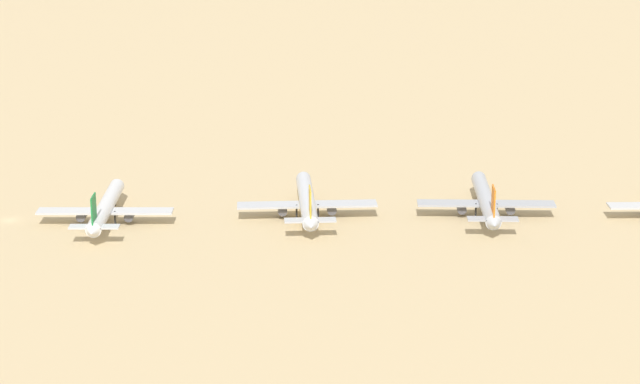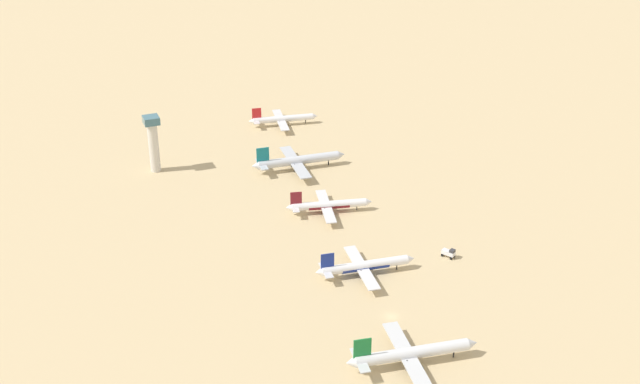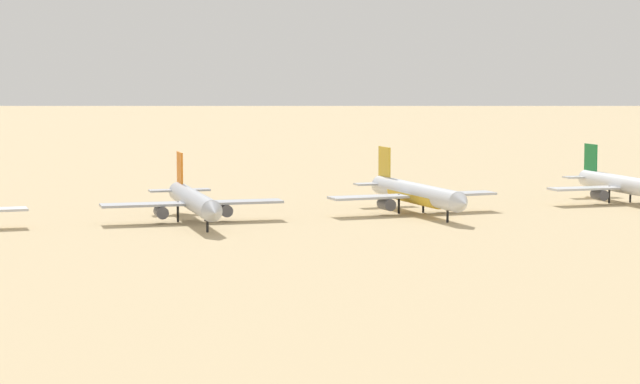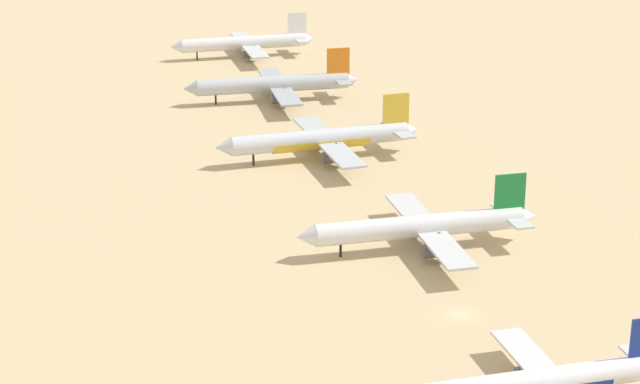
% 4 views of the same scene
% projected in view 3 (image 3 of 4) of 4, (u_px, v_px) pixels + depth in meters
% --- Properties ---
extents(parked_jet_1, '(45.92, 37.55, 13.28)m').
position_uv_depth(parked_jet_1, '(193.00, 201.00, 259.79)').
color(parked_jet_1, '#B2B7C1').
rests_on(parked_jet_1, ground).
extents(parked_jet_2, '(46.76, 38.04, 13.48)m').
position_uv_depth(parked_jet_2, '(416.00, 193.00, 274.58)').
color(parked_jet_2, silver).
rests_on(parked_jet_2, ground).
extents(parked_jet_3, '(44.61, 36.42, 12.88)m').
position_uv_depth(parked_jet_3, '(625.00, 185.00, 295.22)').
color(parked_jet_3, silver).
rests_on(parked_jet_3, ground).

